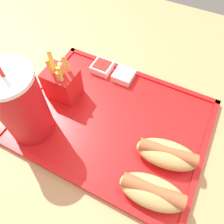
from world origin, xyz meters
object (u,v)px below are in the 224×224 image
at_px(hot_dog_far, 152,192).
at_px(sauce_cup_ketchup, 102,67).
at_px(fries_carton, 62,83).
at_px(sauce_cup_mayo, 124,75).
at_px(hot_dog_near, 167,154).
at_px(soda_cup, 21,105).

relative_size(hot_dog_far, sauce_cup_ketchup, 2.56).
height_order(fries_carton, sauce_cup_ketchup, fries_carton).
distance_m(fries_carton, sauce_cup_ketchup, 0.12).
xyz_separation_m(sauce_cup_mayo, sauce_cup_ketchup, (0.06, -0.00, 0.00)).
relative_size(hot_dog_far, sauce_cup_mayo, 2.56).
bearing_deg(sauce_cup_mayo, sauce_cup_ketchup, -1.03).
relative_size(hot_dog_far, hot_dog_near, 0.99).
relative_size(sauce_cup_mayo, sauce_cup_ketchup, 1.00).
xyz_separation_m(soda_cup, hot_dog_far, (-0.28, 0.02, -0.06)).
bearing_deg(fries_carton, hot_dog_far, 154.83).
bearing_deg(sauce_cup_mayo, fries_carton, 46.45).
bearing_deg(sauce_cup_ketchup, sauce_cup_mayo, 178.97).
distance_m(soda_cup, sauce_cup_mayo, 0.26).
xyz_separation_m(hot_dog_far, sauce_cup_ketchup, (0.23, -0.24, -0.01)).
distance_m(hot_dog_near, sauce_cup_mayo, 0.23).
bearing_deg(sauce_cup_mayo, soda_cup, 62.51).
xyz_separation_m(hot_dog_far, hot_dog_near, (-0.00, -0.08, -0.00)).
bearing_deg(fries_carton, sauce_cup_mayo, -133.55).
xyz_separation_m(hot_dog_far, fries_carton, (0.27, -0.13, 0.02)).
bearing_deg(sauce_cup_ketchup, fries_carton, 69.18).
distance_m(fries_carton, sauce_cup_mayo, 0.15).
height_order(hot_dog_near, sauce_cup_mayo, hot_dog_near).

